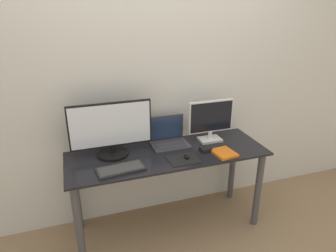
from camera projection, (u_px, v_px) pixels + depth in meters
name	position (u px, v px, depth m)	size (l,w,h in m)	color
ground_plane	(179.00, 247.00, 2.43)	(12.00, 12.00, 0.00)	#8C7051
wall_back	(155.00, 79.00, 2.50)	(7.00, 0.05, 2.50)	silver
desk	(168.00, 169.00, 2.46)	(1.60, 0.55, 0.73)	black
monitor_left	(111.00, 130.00, 2.29)	(0.63, 0.25, 0.43)	black
monitor_right	(211.00, 120.00, 2.55)	(0.40, 0.13, 0.36)	silver
laptop	(169.00, 138.00, 2.53)	(0.31, 0.23, 0.23)	#333338
keyboard	(121.00, 169.00, 2.15)	(0.36, 0.19, 0.02)	black
mousepad	(183.00, 159.00, 2.30)	(0.24, 0.18, 0.00)	black
mouse	(187.00, 157.00, 2.30)	(0.04, 0.06, 0.03)	black
book	(224.00, 153.00, 2.38)	(0.18, 0.20, 0.02)	orange
power_brick	(206.00, 149.00, 2.43)	(0.08, 0.08, 0.03)	black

